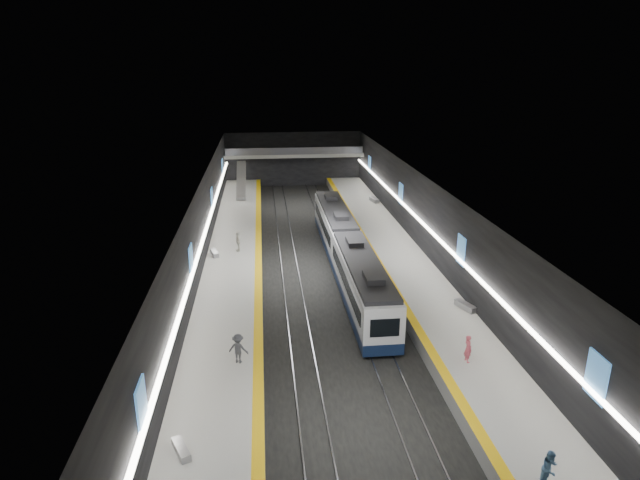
{
  "coord_description": "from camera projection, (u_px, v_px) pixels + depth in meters",
  "views": [
    {
      "loc": [
        -4.66,
        -44.25,
        17.96
      ],
      "look_at": [
        0.42,
        2.29,
        2.2
      ],
      "focal_mm": 30.0,
      "sensor_mm": 36.0,
      "label": 1
    }
  ],
  "objects": [
    {
      "name": "bench_left_near",
      "position": [
        181.0,
        450.0,
        24.25
      ],
      "size": [
        1.08,
        1.64,
        0.39
      ],
      "primitive_type": "cube",
      "rotation": [
        0.0,
        0.0,
        0.43
      ],
      "color": "#99999E",
      "rests_on": "platform_left"
    },
    {
      "name": "cove_light_left",
      "position": [
        204.0,
        235.0,
        45.68
      ],
      "size": [
        0.25,
        68.6,
        0.12
      ],
      "primitive_type": "cube",
      "color": "white",
      "rests_on": "wall_left"
    },
    {
      "name": "passenger_left_a",
      "position": [
        238.0,
        242.0,
        49.8
      ],
      "size": [
        0.73,
        1.16,
        1.85
      ],
      "primitive_type": "imported",
      "rotation": [
        0.0,
        0.0,
        -1.29
      ],
      "color": "beige",
      "rests_on": "platform_left"
    },
    {
      "name": "passenger_right_a",
      "position": [
        468.0,
        349.0,
        31.42
      ],
      "size": [
        0.48,
        0.67,
        1.71
      ],
      "primitive_type": "imported",
      "rotation": [
        0.0,
        0.0,
        1.68
      ],
      "color": "#CD4C5F",
      "rests_on": "platform_right"
    },
    {
      "name": "bench_left_far",
      "position": [
        214.0,
        253.0,
        48.93
      ],
      "size": [
        0.94,
        1.76,
        0.42
      ],
      "primitive_type": "cube",
      "rotation": [
        0.0,
        0.0,
        0.29
      ],
      "color": "#99999E",
      "rests_on": "platform_left"
    },
    {
      "name": "passenger_left_b",
      "position": [
        238.0,
        349.0,
        31.33
      ],
      "size": [
        1.33,
        1.02,
        1.83
      ],
      "primitive_type": "imported",
      "rotation": [
        0.0,
        0.0,
        2.82
      ],
      "color": "#414349",
      "rests_on": "platform_left"
    },
    {
      "name": "escalator",
      "position": [
        241.0,
        180.0,
        70.7
      ],
      "size": [
        1.2,
        7.5,
        3.92
      ],
      "primitive_type": "cube",
      "rotation": [
        0.44,
        0.0,
        0.0
      ],
      "color": "#99999E",
      "rests_on": "platform_left"
    },
    {
      "name": "rails",
      "position": [
        318.0,
        271.0,
        47.88
      ],
      "size": [
        6.52,
        70.0,
        0.12
      ],
      "color": "gray",
      "rests_on": "ground"
    },
    {
      "name": "wall_back",
      "position": [
        293.0,
        159.0,
        79.6
      ],
      "size": [
        20.0,
        0.04,
        8.0
      ],
      "primitive_type": "cube",
      "color": "black",
      "rests_on": "ground"
    },
    {
      "name": "tile_surface_left",
      "position": [
        233.0,
        264.0,
        46.8
      ],
      "size": [
        5.0,
        70.0,
        0.02
      ],
      "primitive_type": "cube",
      "color": "#B3B4AE",
      "rests_on": "platform_left"
    },
    {
      "name": "bench_right_near",
      "position": [
        465.0,
        306.0,
        38.33
      ],
      "size": [
        1.13,
        1.94,
        0.46
      ],
      "primitive_type": "cube",
      "rotation": [
        0.0,
        0.0,
        0.35
      ],
      "color": "#99999E",
      "rests_on": "platform_right"
    },
    {
      "name": "wall_left",
      "position": [
        202.0,
        233.0,
        45.59
      ],
      "size": [
        0.04,
        70.0,
        8.0
      ],
      "primitive_type": "cube",
      "color": "black",
      "rests_on": "ground"
    },
    {
      "name": "platform_right",
      "position": [
        400.0,
        263.0,
        48.51
      ],
      "size": [
        5.0,
        70.0,
        1.0
      ],
      "primitive_type": "cube",
      "color": "slate",
      "rests_on": "ground"
    },
    {
      "name": "ad_posters",
      "position": [
        317.0,
        220.0,
        47.4
      ],
      "size": [
        19.94,
        53.5,
        2.2
      ],
      "color": "#407EC1",
      "rests_on": "wall_left"
    },
    {
      "name": "train",
      "position": [
        347.0,
        249.0,
        47.04
      ],
      "size": [
        2.69,
        30.05,
        3.6
      ],
      "color": "#101E3C",
      "rests_on": "ground"
    },
    {
      "name": "platform_left",
      "position": [
        233.0,
        270.0,
        46.97
      ],
      "size": [
        5.0,
        70.0,
        1.0
      ],
      "primitive_type": "cube",
      "color": "slate",
      "rests_on": "ground"
    },
    {
      "name": "tile_surface_right",
      "position": [
        400.0,
        258.0,
        48.35
      ],
      "size": [
        5.0,
        70.0,
        0.02
      ],
      "primitive_type": "cube",
      "color": "#B3B4AE",
      "rests_on": "platform_right"
    },
    {
      "name": "cove_light_right",
      "position": [
        427.0,
        228.0,
        47.69
      ],
      "size": [
        0.25,
        68.6,
        0.12
      ],
      "primitive_type": "cube",
      "color": "white",
      "rests_on": "wall_right"
    },
    {
      "name": "mezzanine_bridge",
      "position": [
        294.0,
        155.0,
        77.31
      ],
      "size": [
        20.0,
        3.0,
        1.5
      ],
      "color": "gray",
      "rests_on": "wall_left"
    },
    {
      "name": "passenger_right_b",
      "position": [
        550.0,
        469.0,
        22.19
      ],
      "size": [
        1.03,
        0.95,
        1.7
      ],
      "primitive_type": "imported",
      "rotation": [
        0.0,
        0.0,
        0.48
      ],
      "color": "#4E7AAA",
      "rests_on": "platform_right"
    },
    {
      "name": "tactile_strip_left",
      "position": [
        258.0,
        263.0,
        47.03
      ],
      "size": [
        0.6,
        70.0,
        0.02
      ],
      "primitive_type": "cube",
      "color": "yellow",
      "rests_on": "platform_left"
    },
    {
      "name": "bench_right_far",
      "position": [
        374.0,
        200.0,
        67.43
      ],
      "size": [
        0.94,
        2.12,
        0.5
      ],
      "primitive_type": "cube",
      "rotation": [
        0.0,
        0.0,
        0.19
      ],
      "color": "#99999E",
      "rests_on": "platform_right"
    },
    {
      "name": "tactile_strip_right",
      "position": [
        377.0,
        259.0,
        48.12
      ],
      "size": [
        0.6,
        70.0,
        0.02
      ],
      "primitive_type": "cube",
      "color": "yellow",
      "rests_on": "platform_right"
    },
    {
      "name": "wall_right",
      "position": [
        429.0,
        225.0,
        47.65
      ],
      "size": [
        0.04,
        70.0,
        8.0
      ],
      "primitive_type": "cube",
      "color": "black",
      "rests_on": "ground"
    },
    {
      "name": "ceiling",
      "position": [
        318.0,
        184.0,
        45.35
      ],
      "size": [
        20.0,
        70.0,
        0.04
      ],
      "primitive_type": "cube",
      "rotation": [
        3.14,
        0.0,
        0.0
      ],
      "color": "beige",
      "rests_on": "wall_left"
    },
    {
      "name": "ground",
      "position": [
        318.0,
        271.0,
        47.9
      ],
      "size": [
        70.0,
        70.0,
        0.0
      ],
      "primitive_type": "plane",
      "color": "black",
      "rests_on": "ground"
    }
  ]
}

